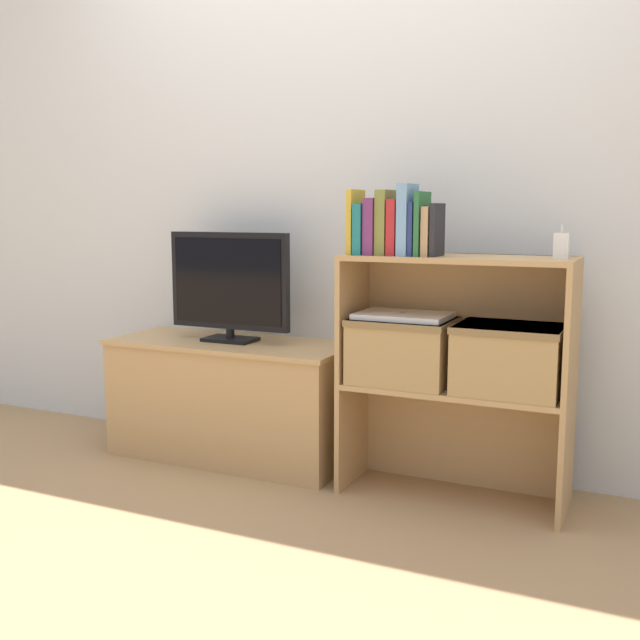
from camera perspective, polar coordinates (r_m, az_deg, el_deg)
ground_plane at (r=2.99m, az=-1.35°, el=-12.67°), size 16.00×16.00×0.00m
wall_back at (r=3.21m, az=2.25°, el=10.62°), size 10.00×0.05×2.40m
tv_stand at (r=3.30m, az=-6.77°, el=-6.01°), size 1.06×0.44×0.52m
tv at (r=3.21m, az=-6.94°, el=2.74°), size 0.56×0.14×0.47m
bookshelf_lower_tier at (r=2.92m, az=10.44°, el=-7.68°), size 0.83×0.32×0.43m
bookshelf_upper_tier at (r=2.83m, az=10.69°, el=1.27°), size 0.83×0.32×0.48m
book_mustard at (r=2.81m, az=2.73°, el=7.46°), size 0.02×0.14×0.24m
book_teal at (r=2.80m, az=3.37°, el=6.92°), size 0.03×0.16×0.19m
book_plum at (r=2.79m, az=4.15°, el=7.12°), size 0.04×0.14×0.21m
book_olive at (r=2.77m, az=4.98°, el=7.40°), size 0.04×0.12×0.24m
book_crimson at (r=2.76m, az=5.81°, el=7.04°), size 0.03×0.13×0.20m
book_skyblue at (r=2.74m, az=6.68°, el=7.59°), size 0.04×0.14×0.26m
book_navy at (r=2.73m, az=7.28°, el=6.87°), size 0.02×0.14×0.19m
book_forest at (r=2.73m, az=7.80°, el=7.27°), size 0.02×0.15×0.23m
book_tan at (r=2.72m, az=8.34°, el=6.69°), size 0.03×0.13×0.18m
book_charcoal at (r=2.71m, az=8.93°, el=6.80°), size 0.02×0.13×0.19m
baby_monitor at (r=2.69m, az=17.92°, el=5.42°), size 0.05×0.03×0.12m
storage_basket_left at (r=2.84m, az=6.33°, el=-2.11°), size 0.37×0.29×0.25m
storage_basket_right at (r=2.74m, az=14.22°, el=-2.70°), size 0.37×0.29×0.25m
laptop at (r=2.82m, az=6.37°, el=0.34°), size 0.34×0.24×0.02m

